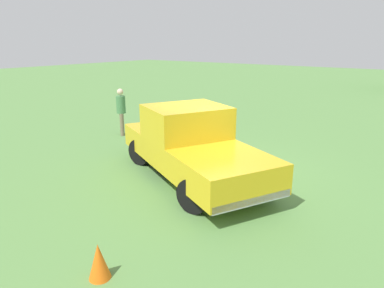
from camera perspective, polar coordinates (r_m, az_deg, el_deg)
The scene contains 4 objects.
ground_plane at distance 9.28m, azimuth 4.15°, elevation -4.31°, with size 80.00×80.00×0.00m, color #5B8C47.
pickup_truck at distance 8.53m, azimuth -0.40°, elevation 0.29°, with size 5.27×3.87×1.78m.
person_bystander at distance 12.74m, azimuth -11.52°, elevation 5.59°, with size 0.45×0.45×1.68m.
traffic_cone at distance 5.41m, azimuth -15.01°, elevation -18.05°, with size 0.32×0.32×0.55m, color orange.
Camera 1 is at (4.57, -7.37, 3.30)m, focal length 32.59 mm.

